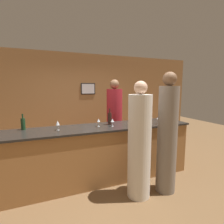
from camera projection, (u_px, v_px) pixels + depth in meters
ground_plane at (102, 178)px, 3.46m from camera, size 14.00×14.00×0.00m
back_wall at (78, 100)px, 5.32m from camera, size 8.00×0.08×2.80m
bar_counter at (101, 153)px, 3.39m from camera, size 3.59×0.76×1.05m
bartender at (114, 122)px, 4.41m from camera, size 0.39×0.39×1.98m
guest_0 at (167, 137)px, 2.93m from camera, size 0.33×0.33×2.03m
guest_1 at (139, 145)px, 2.80m from camera, size 0.37×0.37×1.89m
wine_bottle_0 at (110, 118)px, 3.47m from camera, size 0.08×0.08×0.32m
wine_bottle_1 at (23, 124)px, 3.03m from camera, size 0.07×0.07×0.28m
wine_glass_0 at (99, 121)px, 3.29m from camera, size 0.06×0.06×0.15m
wine_glass_1 at (159, 118)px, 3.50m from camera, size 0.08×0.08×0.16m
wine_glass_2 at (58, 123)px, 3.00m from camera, size 0.06×0.06×0.17m
wine_glass_3 at (166, 115)px, 3.83m from camera, size 0.06×0.06×0.17m
wine_glass_4 at (112, 121)px, 3.31m from camera, size 0.07×0.07×0.14m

